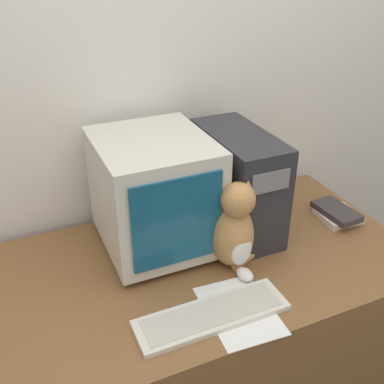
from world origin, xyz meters
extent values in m
cube|color=silver|center=(0.00, 0.91, 1.25)|extent=(7.00, 0.05, 2.50)
cube|color=brown|center=(0.00, 0.42, 0.37)|extent=(1.58, 0.85, 0.74)
cube|color=beige|center=(-0.11, 0.60, 0.75)|extent=(0.28, 0.27, 0.02)
cube|color=beige|center=(-0.11, 0.60, 0.97)|extent=(0.40, 0.45, 0.41)
cube|color=navy|center=(-0.11, 0.37, 0.97)|extent=(0.32, 0.01, 0.32)
cube|color=#28282D|center=(0.22, 0.58, 0.95)|extent=(0.21, 0.45, 0.41)
cube|color=slate|center=(0.22, 0.35, 1.06)|extent=(0.15, 0.01, 0.07)
cube|color=silver|center=(-0.09, 0.15, 0.75)|extent=(0.50, 0.15, 0.02)
cube|color=beige|center=(-0.09, 0.15, 0.76)|extent=(0.45, 0.12, 0.00)
ellipsoid|color=#B7844C|center=(0.09, 0.37, 0.86)|extent=(0.16, 0.18, 0.25)
ellipsoid|color=white|center=(0.09, 0.31, 0.85)|extent=(0.09, 0.05, 0.14)
sphere|color=#B7844C|center=(0.09, 0.34, 1.02)|extent=(0.12, 0.12, 0.12)
cone|color=#B7844C|center=(0.06, 0.34, 1.07)|extent=(0.04, 0.04, 0.04)
cone|color=#B7844C|center=(0.13, 0.34, 1.07)|extent=(0.04, 0.04, 0.04)
ellipsoid|color=white|center=(0.10, 0.27, 0.76)|extent=(0.06, 0.08, 0.04)
cylinder|color=#B7844C|center=(0.16, 0.36, 0.76)|extent=(0.17, 0.11, 0.03)
cube|color=beige|center=(0.66, 0.45, 0.75)|extent=(0.17, 0.16, 0.03)
cube|color=#383333|center=(0.64, 0.45, 0.78)|extent=(0.13, 0.21, 0.03)
cylinder|color=navy|center=(-0.22, 0.22, 0.74)|extent=(0.14, 0.04, 0.01)
cube|color=white|center=(0.00, 0.14, 0.74)|extent=(0.23, 0.31, 0.00)
camera|label=1|loc=(-0.57, -0.78, 1.77)|focal=42.00mm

